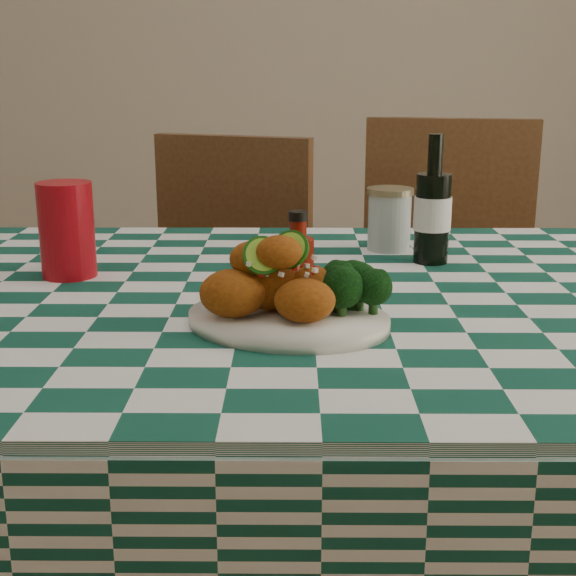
# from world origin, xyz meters

# --- Properties ---
(dining_table) EXTENTS (1.66, 1.06, 0.79)m
(dining_table) POSITION_xyz_m (0.00, 0.00, 0.39)
(dining_table) COLOR #104637
(dining_table) RESTS_ON ground
(plate) EXTENTS (0.34, 0.30, 0.02)m
(plate) POSITION_xyz_m (-0.04, -0.17, 0.80)
(plate) COLOR silver
(plate) RESTS_ON dining_table
(fried_chicken_pile) EXTENTS (0.17, 0.12, 0.11)m
(fried_chicken_pile) POSITION_xyz_m (-0.05, -0.17, 0.86)
(fried_chicken_pile) COLOR #98480E
(fried_chicken_pile) RESTS_ON plate
(broccoli_side) EXTENTS (0.09, 0.09, 0.07)m
(broccoli_side) POSITION_xyz_m (0.06, -0.16, 0.84)
(broccoli_side) COLOR black
(broccoli_side) RESTS_ON plate
(red_tumbler) EXTENTS (0.10, 0.10, 0.16)m
(red_tumbler) POSITION_xyz_m (-0.41, 0.10, 0.87)
(red_tumbler) COLOR #9B0811
(red_tumbler) RESTS_ON dining_table
(ketchup_bottle) EXTENTS (0.06, 0.06, 0.12)m
(ketchup_bottle) POSITION_xyz_m (-0.02, 0.06, 0.85)
(ketchup_bottle) COLOR #690F05
(ketchup_bottle) RESTS_ON dining_table
(mason_jar) EXTENTS (0.12, 0.12, 0.12)m
(mason_jar) POSITION_xyz_m (0.16, 0.31, 0.85)
(mason_jar) COLOR #B2BCBA
(mason_jar) RESTS_ON dining_table
(beer_bottle) EXTENTS (0.08, 0.08, 0.23)m
(beer_bottle) POSITION_xyz_m (0.22, 0.20, 0.90)
(beer_bottle) COLOR black
(beer_bottle) RESTS_ON dining_table
(wooden_chair_left) EXTENTS (0.56, 0.57, 0.95)m
(wooden_chair_left) POSITION_xyz_m (-0.25, 0.72, 0.48)
(wooden_chair_left) COLOR #472814
(wooden_chair_left) RESTS_ON ground
(wooden_chair_right) EXTENTS (0.53, 0.55, 1.00)m
(wooden_chair_right) POSITION_xyz_m (0.36, 0.74, 0.50)
(wooden_chair_right) COLOR #472814
(wooden_chair_right) RESTS_ON ground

